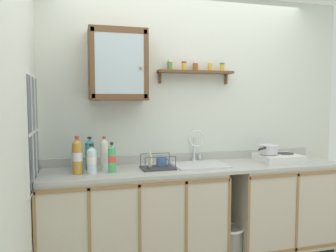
# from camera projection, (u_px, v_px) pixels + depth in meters

# --- Properties ---
(back_wall) EXTENTS (3.40, 0.07, 2.62)m
(back_wall) POSITION_uv_depth(u_px,v_px,m) (186.00, 120.00, 3.35)
(back_wall) COLOR silver
(back_wall) RESTS_ON ground
(side_wall_left) EXTENTS (0.05, 3.53, 2.62)m
(side_wall_left) POSITION_uv_depth(u_px,v_px,m) (15.00, 135.00, 2.02)
(side_wall_left) COLOR silver
(side_wall_left) RESTS_ON ground
(lower_cabinet_run) EXTENTS (1.60, 0.57, 0.88)m
(lower_cabinet_run) POSITION_uv_depth(u_px,v_px,m) (134.00, 221.00, 2.97)
(lower_cabinet_run) COLOR black
(lower_cabinet_run) RESTS_ON ground
(lower_cabinet_run_right) EXTENTS (1.02, 0.57, 0.88)m
(lower_cabinet_run_right) POSITION_uv_depth(u_px,v_px,m) (279.00, 207.00, 3.36)
(lower_cabinet_run_right) COLOR black
(lower_cabinet_run_right) RESTS_ON ground
(countertop) EXTENTS (2.76, 0.60, 0.03)m
(countertop) POSITION_uv_depth(u_px,v_px,m) (197.00, 168.00, 3.09)
(countertop) COLOR #B2B2AD
(countertop) RESTS_ON lower_cabinet_run
(backsplash) EXTENTS (2.76, 0.02, 0.08)m
(backsplash) POSITION_uv_depth(u_px,v_px,m) (187.00, 157.00, 3.35)
(backsplash) COLOR #B2B2AD
(backsplash) RESTS_ON countertop
(sink) EXTENTS (0.48, 0.43, 0.42)m
(sink) POSITION_uv_depth(u_px,v_px,m) (199.00, 166.00, 3.14)
(sink) COLOR silver
(sink) RESTS_ON countertop
(hot_plate_stove) EXTENTS (0.40, 0.33, 0.08)m
(hot_plate_stove) POSITION_uv_depth(u_px,v_px,m) (278.00, 158.00, 3.30)
(hot_plate_stove) COLOR silver
(hot_plate_stove) RESTS_ON countertop
(saucepan) EXTENTS (0.30, 0.26, 0.09)m
(saucepan) POSITION_uv_depth(u_px,v_px,m) (268.00, 149.00, 3.29)
(saucepan) COLOR silver
(saucepan) RESTS_ON hot_plate_stove
(bottle_opaque_white_0) EXTENTS (0.07, 0.07, 0.29)m
(bottle_opaque_white_0) POSITION_uv_depth(u_px,v_px,m) (104.00, 155.00, 2.91)
(bottle_opaque_white_0) COLOR white
(bottle_opaque_white_0) RESTS_ON countertop
(bottle_water_clear_1) EXTENTS (0.08, 0.08, 0.25)m
(bottle_water_clear_1) POSITION_uv_depth(u_px,v_px,m) (92.00, 160.00, 2.77)
(bottle_water_clear_1) COLOR silver
(bottle_water_clear_1) RESTS_ON countertop
(bottle_juice_amber_2) EXTENTS (0.09, 0.09, 0.31)m
(bottle_juice_amber_2) POSITION_uv_depth(u_px,v_px,m) (77.00, 156.00, 2.76)
(bottle_juice_amber_2) COLOR gold
(bottle_juice_amber_2) RESTS_ON countertop
(bottle_soda_green_3) EXTENTS (0.07, 0.07, 0.26)m
(bottle_soda_green_3) POSITION_uv_depth(u_px,v_px,m) (112.00, 158.00, 2.82)
(bottle_soda_green_3) COLOR #4CB266
(bottle_soda_green_3) RESTS_ON countertop
(bottle_water_blue_4) EXTENTS (0.09, 0.09, 0.26)m
(bottle_water_blue_4) POSITION_uv_depth(u_px,v_px,m) (77.00, 157.00, 2.91)
(bottle_water_blue_4) COLOR #8CB7E0
(bottle_water_blue_4) RESTS_ON countertop
(bottle_detergent_teal_5) EXTENTS (0.08, 0.08, 0.29)m
(bottle_detergent_teal_5) POSITION_uv_depth(u_px,v_px,m) (90.00, 155.00, 2.93)
(bottle_detergent_teal_5) COLOR teal
(bottle_detergent_teal_5) RESTS_ON countertop
(dish_rack) EXTENTS (0.29, 0.22, 0.16)m
(dish_rack) POSITION_uv_depth(u_px,v_px,m) (156.00, 166.00, 2.97)
(dish_rack) COLOR #333338
(dish_rack) RESTS_ON countertop
(mug) EXTENTS (0.11, 0.12, 0.10)m
(mug) POSITION_uv_depth(u_px,v_px,m) (162.00, 162.00, 3.03)
(mug) COLOR #3F6699
(mug) RESTS_ON countertop
(wall_cabinet) EXTENTS (0.51, 0.29, 0.63)m
(wall_cabinet) POSITION_uv_depth(u_px,v_px,m) (118.00, 65.00, 2.97)
(wall_cabinet) COLOR brown
(spice_shelf) EXTENTS (0.75, 0.14, 0.22)m
(spice_shelf) POSITION_uv_depth(u_px,v_px,m) (196.00, 71.00, 3.24)
(spice_shelf) COLOR brown
(window) EXTENTS (0.03, 0.63, 0.89)m
(window) POSITION_uv_depth(u_px,v_px,m) (32.00, 132.00, 2.58)
(window) COLOR #262D38
(trash_bin) EXTENTS (0.27, 0.27, 0.34)m
(trash_bin) POSITION_uv_depth(u_px,v_px,m) (230.00, 244.00, 3.12)
(trash_bin) COLOR gray
(trash_bin) RESTS_ON ground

